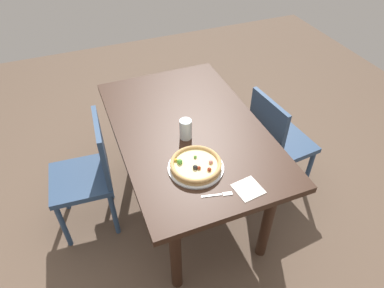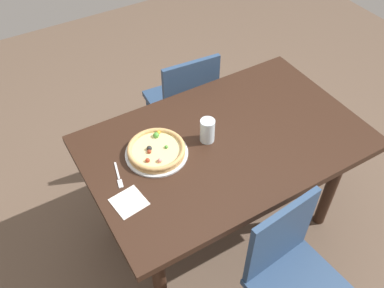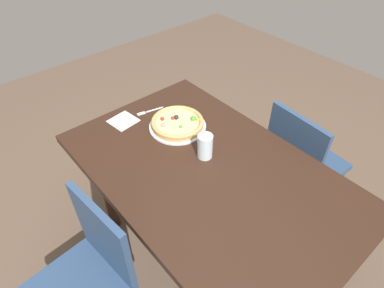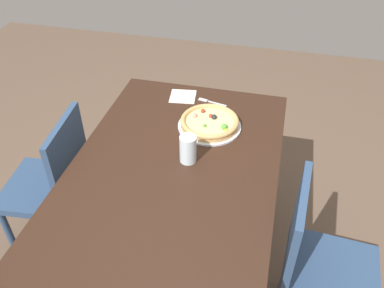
{
  "view_description": "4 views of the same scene",
  "coord_description": "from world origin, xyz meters",
  "px_view_note": "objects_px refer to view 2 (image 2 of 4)",
  "views": [
    {
      "loc": [
        1.62,
        -0.61,
        2.18
      ],
      "look_at": [
        0.18,
        -0.05,
        0.8
      ],
      "focal_mm": 32.3,
      "sensor_mm": 36.0,
      "label": 1
    },
    {
      "loc": [
        0.93,
        1.22,
        2.31
      ],
      "look_at": [
        0.18,
        -0.05,
        0.8
      ],
      "focal_mm": 38.93,
      "sensor_mm": 36.0,
      "label": 2
    },
    {
      "loc": [
        -0.78,
        0.78,
        1.92
      ],
      "look_at": [
        0.18,
        -0.05,
        0.8
      ],
      "focal_mm": 30.7,
      "sensor_mm": 36.0,
      "label": 3
    },
    {
      "loc": [
        -1.24,
        -0.39,
        1.97
      ],
      "look_at": [
        0.18,
        -0.05,
        0.8
      ],
      "focal_mm": 37.56,
      "sensor_mm": 36.0,
      "label": 4
    }
  ],
  "objects_px": {
    "chair_far": "(292,275)",
    "napkin": "(129,202)",
    "fork": "(119,177)",
    "plate": "(157,153)",
    "dining_table": "(225,153)",
    "chair_near": "(184,102)",
    "drinking_glass": "(207,130)",
    "pizza": "(156,150)"
  },
  "relations": [
    {
      "from": "plate",
      "to": "fork",
      "type": "relative_size",
      "value": 1.93
    },
    {
      "from": "drinking_glass",
      "to": "fork",
      "type": "bearing_deg",
      "value": 0.03
    },
    {
      "from": "dining_table",
      "to": "napkin",
      "type": "height_order",
      "value": "napkin"
    },
    {
      "from": "plate",
      "to": "pizza",
      "type": "relative_size",
      "value": 1.09
    },
    {
      "from": "fork",
      "to": "napkin",
      "type": "distance_m",
      "value": 0.16
    },
    {
      "from": "chair_near",
      "to": "napkin",
      "type": "xyz_separation_m",
      "value": [
        0.73,
        0.78,
        0.29
      ]
    },
    {
      "from": "pizza",
      "to": "fork",
      "type": "bearing_deg",
      "value": 10.86
    },
    {
      "from": "dining_table",
      "to": "fork",
      "type": "distance_m",
      "value": 0.59
    },
    {
      "from": "dining_table",
      "to": "napkin",
      "type": "distance_m",
      "value": 0.62
    },
    {
      "from": "chair_near",
      "to": "napkin",
      "type": "height_order",
      "value": "chair_near"
    },
    {
      "from": "chair_far",
      "to": "plate",
      "type": "bearing_deg",
      "value": -74.13
    },
    {
      "from": "dining_table",
      "to": "drinking_glass",
      "type": "xyz_separation_m",
      "value": [
        0.08,
        -0.05,
        0.17
      ]
    },
    {
      "from": "chair_far",
      "to": "pizza",
      "type": "height_order",
      "value": "chair_far"
    },
    {
      "from": "chair_near",
      "to": "plate",
      "type": "relative_size",
      "value": 2.8
    },
    {
      "from": "dining_table",
      "to": "chair_near",
      "type": "height_order",
      "value": "chair_near"
    },
    {
      "from": "chair_far",
      "to": "pizza",
      "type": "distance_m",
      "value": 0.88
    },
    {
      "from": "chair_far",
      "to": "fork",
      "type": "xyz_separation_m",
      "value": [
        0.52,
        -0.72,
        0.29
      ]
    },
    {
      "from": "dining_table",
      "to": "chair_far",
      "type": "relative_size",
      "value": 1.64
    },
    {
      "from": "chair_near",
      "to": "pizza",
      "type": "xyz_separation_m",
      "value": [
        0.48,
        0.58,
        0.32
      ]
    },
    {
      "from": "dining_table",
      "to": "chair_near",
      "type": "distance_m",
      "value": 0.71
    },
    {
      "from": "chair_far",
      "to": "pizza",
      "type": "relative_size",
      "value": 3.04
    },
    {
      "from": "pizza",
      "to": "fork",
      "type": "distance_m",
      "value": 0.23
    },
    {
      "from": "chair_far",
      "to": "napkin",
      "type": "height_order",
      "value": "chair_far"
    },
    {
      "from": "drinking_glass",
      "to": "chair_near",
      "type": "bearing_deg",
      "value": -108.74
    },
    {
      "from": "chair_near",
      "to": "fork",
      "type": "distance_m",
      "value": 0.99
    },
    {
      "from": "fork",
      "to": "chair_far",
      "type": "bearing_deg",
      "value": 48.73
    },
    {
      "from": "dining_table",
      "to": "drinking_glass",
      "type": "distance_m",
      "value": 0.19
    },
    {
      "from": "chair_far",
      "to": "pizza",
      "type": "xyz_separation_m",
      "value": [
        0.3,
        -0.77,
        0.32
      ]
    },
    {
      "from": "plate",
      "to": "fork",
      "type": "xyz_separation_m",
      "value": [
        0.23,
        0.04,
        -0.0
      ]
    },
    {
      "from": "chair_near",
      "to": "napkin",
      "type": "relative_size",
      "value": 6.35
    },
    {
      "from": "chair_near",
      "to": "chair_far",
      "type": "height_order",
      "value": "same"
    },
    {
      "from": "chair_far",
      "to": "drinking_glass",
      "type": "bearing_deg",
      "value": -93.33
    },
    {
      "from": "fork",
      "to": "plate",
      "type": "bearing_deg",
      "value": 113.63
    },
    {
      "from": "pizza",
      "to": "drinking_glass",
      "type": "bearing_deg",
      "value": 171.0
    },
    {
      "from": "dining_table",
      "to": "chair_near",
      "type": "xyz_separation_m",
      "value": [
        -0.13,
        -0.67,
        -0.19
      ]
    },
    {
      "from": "plate",
      "to": "pizza",
      "type": "height_order",
      "value": "pizza"
    },
    {
      "from": "dining_table",
      "to": "plate",
      "type": "relative_size",
      "value": 4.59
    },
    {
      "from": "dining_table",
      "to": "napkin",
      "type": "xyz_separation_m",
      "value": [
        0.6,
        0.11,
        0.1
      ]
    },
    {
      "from": "fork",
      "to": "napkin",
      "type": "relative_size",
      "value": 1.17
    },
    {
      "from": "plate",
      "to": "napkin",
      "type": "bearing_deg",
      "value": 39.49
    },
    {
      "from": "napkin",
      "to": "dining_table",
      "type": "bearing_deg",
      "value": -169.88
    },
    {
      "from": "chair_far",
      "to": "chair_near",
      "type": "bearing_deg",
      "value": -103.18
    }
  ]
}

